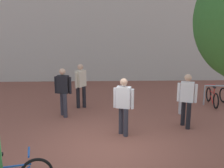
% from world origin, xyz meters
% --- Properties ---
extents(ground_plane, '(60.00, 60.00, 0.00)m').
position_xyz_m(ground_plane, '(0.00, 0.00, 0.00)').
color(ground_plane, brown).
extents(bollard_steel, '(0.16, 0.16, 0.90)m').
position_xyz_m(bollard_steel, '(2.72, 2.68, 0.45)').
color(bollard_steel, '#ADADB2').
rests_on(bollard_steel, ground).
extents(person_shirt_white, '(0.43, 0.51, 1.72)m').
position_xyz_m(person_shirt_white, '(-0.95, 3.56, 0.98)').
color(person_shirt_white, black).
rests_on(person_shirt_white, ground).
extents(person_casual_tan, '(0.59, 0.35, 1.72)m').
position_xyz_m(person_casual_tan, '(0.49, 0.87, 0.98)').
color(person_casual_tan, '#2D2D38').
rests_on(person_casual_tan, ground).
extents(person_shirt_blue, '(0.58, 0.46, 1.72)m').
position_xyz_m(person_shirt_blue, '(2.52, 1.42, 0.98)').
color(person_shirt_blue, black).
rests_on(person_shirt_blue, ground).
extents(person_suited_navy, '(0.60, 0.39, 1.72)m').
position_xyz_m(person_suited_navy, '(-1.49, 2.59, 0.98)').
color(person_suited_navy, '#2D2D38').
rests_on(person_suited_navy, ground).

